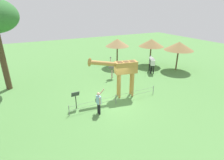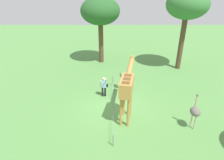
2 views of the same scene
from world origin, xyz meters
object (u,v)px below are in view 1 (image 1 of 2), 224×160
Objects in this scene: visitor at (99,102)px; shade_hut_near at (151,43)px; shade_hut_far at (179,46)px; zebra at (152,62)px; shade_hut_aside at (117,43)px; ostrich at (112,67)px; giraffe at (122,69)px; info_sign at (76,96)px.

shade_hut_near reaches higher than visitor.
visitor is 12.38m from shade_hut_far.
zebra is at bearing -11.11° from shade_hut_far.
shade_hut_aside is at bearing -20.14° from shade_hut_near.
ostrich is at bearing 17.05° from shade_hut_near.
zebra is 4.68m from ostrich.
giraffe is 1.16× the size of shade_hut_aside.
zebra is 0.55× the size of shade_hut_near.
info_sign is at bearing 13.55° from shade_hut_far.
giraffe is at bearing 17.90° from shade_hut_far.
shade_hut_far is 6.88m from shade_hut_aside.
shade_hut_far is at bearing -159.11° from visitor.
info_sign is (7.27, 7.36, -1.89)m from shade_hut_aside.
zebra is at bearing -149.24° from visitor.
giraffe reaches higher than shade_hut_near.
shade_hut_far is (-1.49, 2.90, 0.01)m from shade_hut_near.
shade_hut_far is 0.97× the size of shade_hut_aside.
shade_hut_aside is (3.86, -1.42, 0.12)m from shade_hut_near.
shade_hut_aside is at bearing -58.65° from zebra.
giraffe is 4.14m from ostrich.
shade_hut_near reaches higher than zebra.
ostrich is (-1.09, -3.84, -1.11)m from giraffe.
giraffe is at bearing 31.04° from zebra.
giraffe is 9.35m from shade_hut_near.
visitor is 0.54× the size of shade_hut_near.
shade_hut_far is at bearing 117.10° from shade_hut_near.
info_sign is at bearing 2.80° from giraffe.
ostrich is (-3.69, -5.35, 0.27)m from visitor.
ostrich is 0.71× the size of shade_hut_near.
info_sign is (9.54, 3.65, -0.21)m from zebra.
zebra is at bearing 55.11° from shade_hut_near.
giraffe reaches higher than visitor.
shade_hut_near is at bearing -62.90° from shade_hut_far.
shade_hut_far is 13.11m from info_sign.
giraffe is 8.00m from shade_hut_aside.
shade_hut_aside is at bearing -115.95° from giraffe.
visitor is 1.29× the size of info_sign.
shade_hut_far reaches higher than ostrich.
ostrich reaches higher than info_sign.
giraffe is at bearing -149.87° from visitor.
ostrich is 6.73m from shade_hut_near.
giraffe is 9.30m from shade_hut_far.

